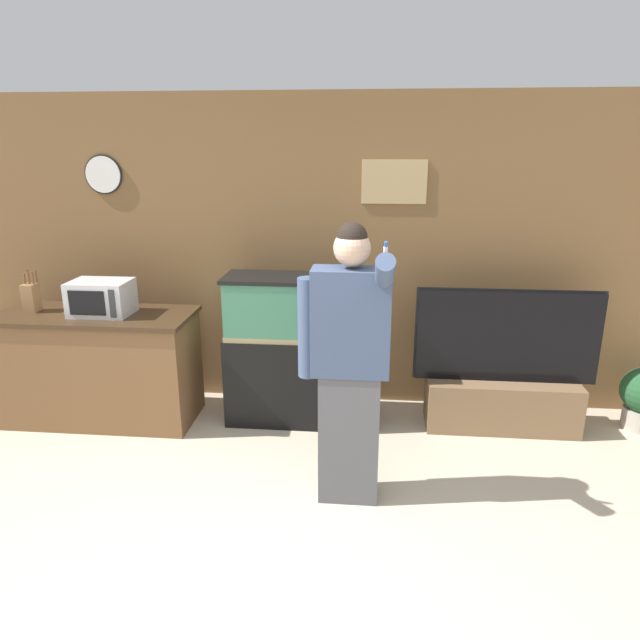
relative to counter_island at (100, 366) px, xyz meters
The scene contains 8 objects.
ground_plane 2.62m from the counter_island, 50.62° to the right, with size 18.00×18.00×0.00m, color beige.
wall_back_paneled 1.94m from the counter_island, 19.89° to the left, with size 10.00×0.08×2.60m.
counter_island is the anchor object (origin of this frame).
microwave 0.60m from the counter_island, ahead, with size 0.46×0.33×0.27m.
knife_block 0.77m from the counter_island, behind, with size 0.10×0.12×0.33m.
aquarium_on_stand 1.64m from the counter_island, ahead, with size 1.17×0.44×1.21m.
tv_on_stand 3.26m from the counter_island, ahead, with size 1.42×0.40×1.14m.
person_standing 2.32m from the counter_island, 24.14° to the right, with size 0.56×0.42×1.78m.
Camera 1 is at (0.57, -2.15, 2.19)m, focal length 32.00 mm.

